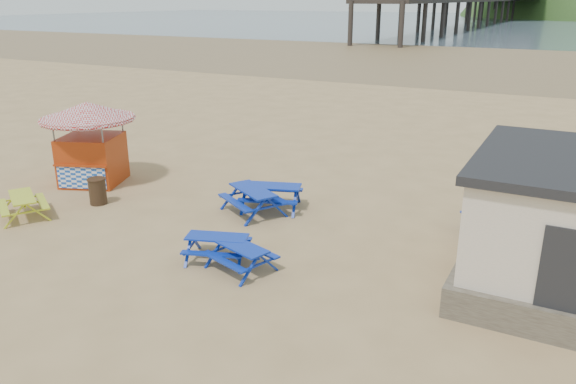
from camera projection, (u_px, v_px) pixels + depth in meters
The scene contains 13 objects.
ground at pixel (219, 231), 16.35m from camera, with size 400.00×400.00×0.00m, color tan.
wet_sand at pixel (498, 59), 62.41m from camera, with size 400.00×400.00×0.00m, color brown.
sea at pixel (559, 22), 158.73m from camera, with size 400.00×400.00×0.00m, color #465764.
picnic_table_blue_a at pixel (271, 197), 18.01m from camera, with size 2.28×2.05×0.79m.
picnic_table_blue_b at pixel (253, 201), 17.63m from camera, with size 2.42×2.29×0.80m.
picnic_table_blue_c at pixel (497, 222), 16.05m from camera, with size 2.18×2.03×0.73m.
picnic_table_blue_d at pixel (241, 257), 13.97m from camera, with size 1.88×1.68×0.66m.
picnic_table_blue_e at pixel (217, 248), 14.49m from camera, with size 1.90×1.71×0.66m.
picnic_table_blue_f at pixel (534, 305), 11.81m from camera, with size 1.87×1.67×0.65m.
picnic_table_yellow at pixel (24, 206), 17.33m from camera, with size 2.11×2.01×0.69m.
ice_cream_kiosk at pixel (90, 133), 20.10m from camera, with size 4.32×4.32×2.99m.
litter_bin at pixel (98, 191), 18.42m from camera, with size 0.60×0.60×0.87m.
pier at pixel (499, 2), 171.71m from camera, with size 24.00×220.00×39.29m.
Camera 1 is at (8.77, -12.42, 6.44)m, focal length 35.00 mm.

